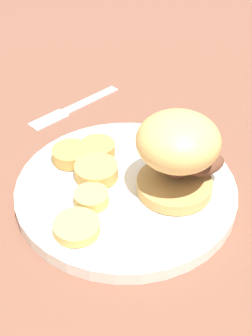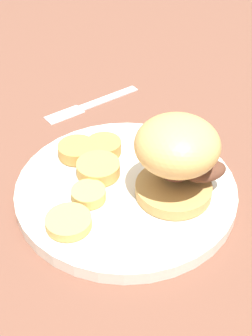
{
  "view_description": "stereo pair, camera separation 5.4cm",
  "coord_description": "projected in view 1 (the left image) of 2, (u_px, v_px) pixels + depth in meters",
  "views": [
    {
      "loc": [
        0.33,
        0.26,
        0.39
      ],
      "look_at": [
        0.0,
        0.0,
        0.04
      ],
      "focal_mm": 50.0,
      "sensor_mm": 36.0,
      "label": 1
    },
    {
      "loc": [
        0.29,
        0.3,
        0.39
      ],
      "look_at": [
        0.0,
        0.0,
        0.04
      ],
      "focal_mm": 50.0,
      "sensor_mm": 36.0,
      "label": 2
    }
  ],
  "objects": [
    {
      "name": "potato_round_1",
      "position": [
        91.0,
        197.0,
        0.53
      ],
      "size": [
        0.04,
        0.04,
        0.01
      ],
      "primitive_type": "cylinder",
      "color": "tan",
      "rests_on": "dinner_plate"
    },
    {
      "name": "ground_plane",
      "position": [
        126.0,
        195.0,
        0.57
      ],
      "size": [
        4.0,
        4.0,
        0.0
      ],
      "primitive_type": "plane",
      "color": "brown"
    },
    {
      "name": "potato_round_0",
      "position": [
        77.0,
        227.0,
        0.5
      ],
      "size": [
        0.05,
        0.05,
        0.01
      ],
      "primitive_type": "cylinder",
      "color": "tan",
      "rests_on": "dinner_plate"
    },
    {
      "name": "potato_round_4",
      "position": [
        98.0,
        149.0,
        0.6
      ],
      "size": [
        0.05,
        0.05,
        0.02
      ],
      "primitive_type": "cylinder",
      "color": "#BC8942",
      "rests_on": "dinner_plate"
    },
    {
      "name": "potato_round_3",
      "position": [
        71.0,
        154.0,
        0.59
      ],
      "size": [
        0.05,
        0.05,
        0.02
      ],
      "primitive_type": "cylinder",
      "color": "#BC8942",
      "rests_on": "dinner_plate"
    },
    {
      "name": "dinner_plate",
      "position": [
        126.0,
        189.0,
        0.57
      ],
      "size": [
        0.27,
        0.27,
        0.02
      ],
      "color": "white",
      "rests_on": "ground_plane"
    },
    {
      "name": "potato_round_2",
      "position": [
        96.0,
        171.0,
        0.57
      ],
      "size": [
        0.05,
        0.05,
        0.02
      ],
      "primitive_type": "cylinder",
      "color": "tan",
      "rests_on": "dinner_plate"
    },
    {
      "name": "fork",
      "position": [
        74.0,
        107.0,
        0.73
      ],
      "size": [
        0.17,
        0.04,
        0.0
      ],
      "color": "silver",
      "rests_on": "ground_plane"
    },
    {
      "name": "sandwich",
      "position": [
        179.0,
        151.0,
        0.52
      ],
      "size": [
        0.1,
        0.09,
        0.1
      ],
      "color": "tan",
      "rests_on": "dinner_plate"
    }
  ]
}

